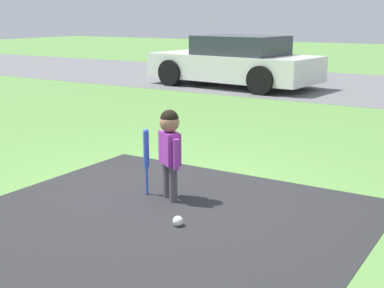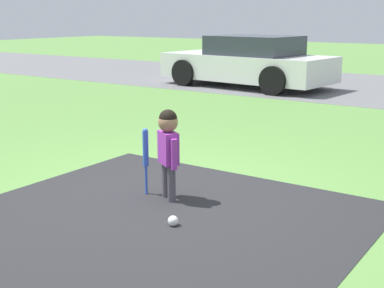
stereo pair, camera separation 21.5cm
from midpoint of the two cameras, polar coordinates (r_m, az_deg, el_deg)
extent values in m
plane|color=#5B8C42|center=(5.36, -1.36, -5.38)|extent=(60.00, 60.00, 0.00)
cylinder|color=#4C4751|center=(5.23, -1.62, -3.79)|extent=(0.08, 0.08, 0.36)
cylinder|color=#4C4751|center=(5.09, -0.99, -4.27)|extent=(0.08, 0.08, 0.36)
cube|color=purple|center=(5.07, -1.33, -0.41)|extent=(0.28, 0.24, 0.31)
cylinder|color=purple|center=(5.21, -1.94, -0.35)|extent=(0.06, 0.06, 0.29)
cylinder|color=purple|center=(4.94, -0.69, -1.12)|extent=(0.06, 0.06, 0.29)
sphere|color=#997051|center=(5.02, -1.35, 2.35)|extent=(0.19, 0.19, 0.19)
sphere|color=black|center=(5.01, -1.35, 2.72)|extent=(0.17, 0.17, 0.17)
sphere|color=blue|center=(5.37, -3.73, -5.19)|extent=(0.03, 0.03, 0.03)
cylinder|color=blue|center=(5.33, -3.75, -3.88)|extent=(0.03, 0.03, 0.29)
cylinder|color=blue|center=(5.24, -3.80, -0.51)|extent=(0.06, 0.06, 0.35)
sphere|color=blue|center=(5.20, -3.84, 1.39)|extent=(0.05, 0.05, 0.05)
sphere|color=white|center=(4.57, -0.67, -8.21)|extent=(0.09, 0.09, 0.09)
cube|color=silver|center=(13.45, 6.32, 8.17)|extent=(4.35, 2.15, 0.61)
cube|color=#2D333D|center=(13.30, 7.15, 10.40)|extent=(2.16, 1.73, 0.46)
cylinder|color=black|center=(13.54, -0.45, 7.60)|extent=(0.67, 0.24, 0.65)
cylinder|color=black|center=(14.93, 3.99, 8.13)|extent=(0.67, 0.24, 0.65)
cylinder|color=black|center=(12.03, 9.15, 6.67)|extent=(0.67, 0.24, 0.65)
cylinder|color=black|center=(13.58, 13.02, 7.28)|extent=(0.67, 0.24, 0.65)
camera|label=1|loc=(0.11, -88.86, 0.28)|focal=50.00mm
camera|label=2|loc=(0.11, 91.14, -0.28)|focal=50.00mm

